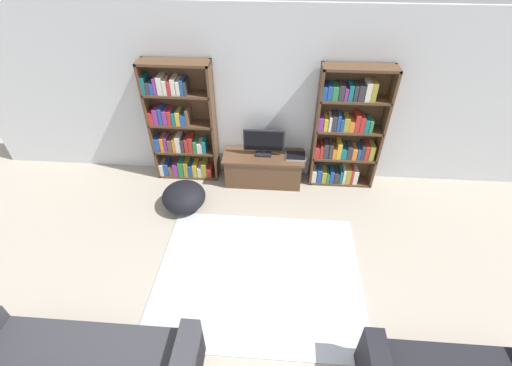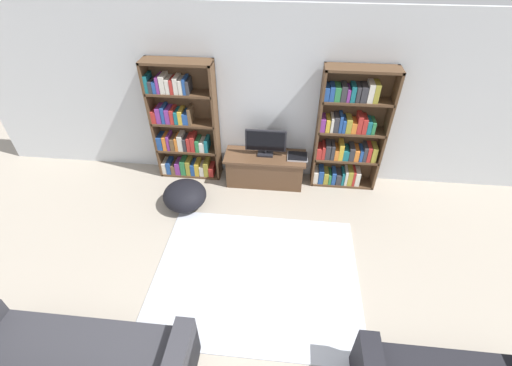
% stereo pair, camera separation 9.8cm
% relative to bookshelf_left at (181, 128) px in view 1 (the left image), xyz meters
% --- Properties ---
extents(wall_back, '(8.80, 0.06, 2.60)m').
position_rel_bookshelf_left_xyz_m(wall_back, '(1.21, 0.18, 0.43)').
color(wall_back, silver).
rests_on(wall_back, ground_plane).
extents(bookshelf_left, '(0.99, 0.30, 1.90)m').
position_rel_bookshelf_left_xyz_m(bookshelf_left, '(0.00, 0.00, 0.00)').
color(bookshelf_left, '#513823').
rests_on(bookshelf_left, ground_plane).
extents(bookshelf_right, '(0.99, 0.30, 1.90)m').
position_rel_bookshelf_left_xyz_m(bookshelf_right, '(2.49, -0.00, 0.03)').
color(bookshelf_right, '#513823').
rests_on(bookshelf_right, ground_plane).
extents(tv_stand, '(1.26, 0.48, 0.51)m').
position_rel_bookshelf_left_xyz_m(tv_stand, '(1.28, -0.12, -0.62)').
color(tv_stand, brown).
rests_on(tv_stand, ground_plane).
extents(television, '(0.62, 0.16, 0.43)m').
position_rel_bookshelf_left_xyz_m(television, '(1.28, -0.10, -0.14)').
color(television, black).
rests_on(television, tv_stand).
extents(laptop, '(0.31, 0.26, 0.03)m').
position_rel_bookshelf_left_xyz_m(laptop, '(1.78, -0.12, -0.35)').
color(laptop, '#B7B7BC').
rests_on(laptop, tv_stand).
extents(area_rug, '(2.46, 1.99, 0.02)m').
position_rel_bookshelf_left_xyz_m(area_rug, '(1.33, -1.97, -0.87)').
color(area_rug, '#B2B7C1').
rests_on(area_rug, ground_plane).
extents(beanbag_ottoman, '(0.63, 0.63, 0.39)m').
position_rel_bookshelf_left_xyz_m(beanbag_ottoman, '(0.16, -0.82, -0.68)').
color(beanbag_ottoman, black).
rests_on(beanbag_ottoman, ground_plane).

